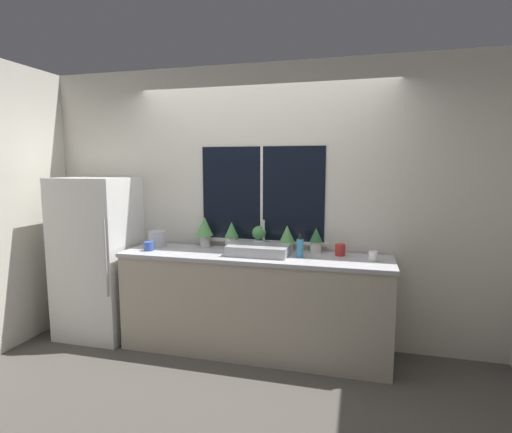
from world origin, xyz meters
The scene contains 17 objects.
ground_plane centered at (0.00, 0.00, 0.00)m, with size 14.00×14.00×0.00m, color #4C4742.
wall_back centered at (0.00, 0.63, 1.35)m, with size 8.00×0.09×2.70m.
wall_left centered at (-2.28, 1.50, 1.35)m, with size 0.06×7.00×2.70m.
wall_right centered at (2.28, 1.50, 1.35)m, with size 0.06×7.00×2.70m.
counter centered at (0.00, 0.28, 0.47)m, with size 2.48×0.58×0.93m.
refrigerator centered at (-1.64, 0.28, 0.81)m, with size 0.71×0.66×1.62m.
sink centered at (0.05, 0.28, 0.98)m, with size 0.55×0.38×0.29m.
potted_plant_far_left centered at (-0.56, 0.49, 1.11)m, with size 0.17×0.17×0.30m.
potted_plant_left centered at (-0.28, 0.49, 1.07)m, with size 0.14×0.14×0.26m.
potted_plant_center centered at (0.00, 0.49, 1.05)m, with size 0.13×0.13×0.23m.
potted_plant_right centered at (0.27, 0.49, 1.07)m, with size 0.14×0.14×0.25m.
potted_plant_far_right centered at (0.54, 0.49, 1.06)m, with size 0.12×0.12×0.23m.
soap_bottle centered at (0.43, 0.28, 1.02)m, with size 0.06×0.06×0.21m.
mug_blue centered at (-1.01, 0.19, 0.97)m, with size 0.09×0.09×0.09m.
mug_white centered at (1.05, 0.30, 0.97)m, with size 0.07×0.07×0.08m.
mug_red centered at (0.77, 0.43, 0.98)m, with size 0.09×0.09×0.10m.
kettle centered at (-1.02, 0.38, 1.02)m, with size 0.18×0.18×0.18m.
Camera 1 is at (0.93, -3.17, 1.74)m, focal length 28.00 mm.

